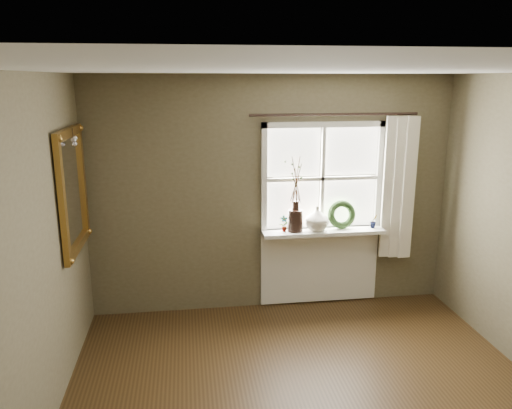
{
  "coord_description": "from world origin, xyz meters",
  "views": [
    {
      "loc": [
        -0.93,
        -3.01,
        2.55
      ],
      "look_at": [
        -0.28,
        1.55,
        1.38
      ],
      "focal_mm": 35.0,
      "sensor_mm": 36.0,
      "label": 1
    }
  ],
  "objects_px": {
    "dark_jug": "(295,220)",
    "gilt_mirror": "(73,190)",
    "wreath": "(341,218)",
    "cream_vase": "(317,218)"
  },
  "relations": [
    {
      "from": "wreath",
      "to": "dark_jug",
      "type": "bearing_deg",
      "value": -177.91
    },
    {
      "from": "dark_jug",
      "to": "gilt_mirror",
      "type": "bearing_deg",
      "value": -167.14
    },
    {
      "from": "dark_jug",
      "to": "cream_vase",
      "type": "bearing_deg",
      "value": 0.0
    },
    {
      "from": "dark_jug",
      "to": "cream_vase",
      "type": "height_order",
      "value": "cream_vase"
    },
    {
      "from": "cream_vase",
      "to": "gilt_mirror",
      "type": "relative_size",
      "value": 0.24
    },
    {
      "from": "dark_jug",
      "to": "wreath",
      "type": "height_order",
      "value": "wreath"
    },
    {
      "from": "gilt_mirror",
      "to": "wreath",
      "type": "bearing_deg",
      "value": 11.21
    },
    {
      "from": "dark_jug",
      "to": "wreath",
      "type": "xyz_separation_m",
      "value": [
        0.54,
        0.04,
        0.0
      ]
    },
    {
      "from": "dark_jug",
      "to": "gilt_mirror",
      "type": "height_order",
      "value": "gilt_mirror"
    },
    {
      "from": "cream_vase",
      "to": "wreath",
      "type": "height_order",
      "value": "wreath"
    }
  ]
}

